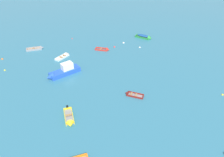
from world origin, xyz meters
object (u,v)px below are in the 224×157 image
at_px(mooring_buoy_central, 114,47).
at_px(rowboat_yellow_cluster_inner, 70,120).
at_px(rowboat_white_near_camera, 66,55).
at_px(rowboat_grey_far_right, 38,48).
at_px(mooring_buoy_midfield, 140,47).
at_px(mooring_buoy_far_field, 2,59).
at_px(rowboat_green_back_row_right, 145,37).
at_px(motor_launch_blue_midfield_left, 63,71).
at_px(mooring_buoy_between_boats_right, 5,70).
at_px(mooring_buoy_outer_edge, 72,39).
at_px(mooring_buoy_between_boats_left, 222,95).
at_px(rowboat_red_center, 106,50).
at_px(rowboat_maroon_outer_right, 130,94).
at_px(mooring_buoy_near_foreground, 124,43).

bearing_deg(mooring_buoy_central, rowboat_yellow_cluster_inner, -116.68).
xyz_separation_m(rowboat_white_near_camera, mooring_buoy_central, (10.17, 1.97, -0.14)).
height_order(rowboat_grey_far_right, mooring_buoy_midfield, rowboat_grey_far_right).
xyz_separation_m(mooring_buoy_midfield, mooring_buoy_far_field, (-27.09, 0.33, 0.00)).
bearing_deg(rowboat_white_near_camera, rowboat_green_back_row_right, 15.87).
xyz_separation_m(motor_launch_blue_midfield_left, mooring_buoy_between_boats_right, (-9.91, 3.43, -0.62)).
relative_size(motor_launch_blue_midfield_left, rowboat_grey_far_right, 1.66).
distance_m(rowboat_grey_far_right, mooring_buoy_outer_edge, 8.17).
bearing_deg(mooring_buoy_midfield, mooring_buoy_between_boats_right, -171.08).
bearing_deg(motor_launch_blue_midfield_left, mooring_buoy_central, 39.36).
height_order(rowboat_green_back_row_right, mooring_buoy_far_field, rowboat_green_back_row_right).
relative_size(rowboat_grey_far_right, mooring_buoy_outer_edge, 12.26).
bearing_deg(mooring_buoy_midfield, mooring_buoy_between_boats_left, -68.89).
bearing_deg(rowboat_white_near_camera, rowboat_red_center, 6.37).
relative_size(rowboat_red_center, rowboat_green_back_row_right, 0.84).
distance_m(rowboat_green_back_row_right, mooring_buoy_far_field, 30.17).
bearing_deg(mooring_buoy_between_boats_left, mooring_buoy_midfield, 111.11).
distance_m(mooring_buoy_between_boats_right, mooring_buoy_outer_edge, 16.69).
relative_size(rowboat_yellow_cluster_inner, mooring_buoy_midfield, 9.88).
xyz_separation_m(rowboat_green_back_row_right, mooring_buoy_outer_edge, (-16.53, 3.13, -0.31)).
height_order(rowboat_maroon_outer_right, mooring_buoy_between_boats_left, rowboat_maroon_outer_right).
bearing_deg(rowboat_grey_far_right, mooring_buoy_central, -8.03).
relative_size(mooring_buoy_near_foreground, mooring_buoy_between_boats_right, 1.38).
bearing_deg(rowboat_red_center, mooring_buoy_between_boats_left, -51.68).
bearing_deg(rowboat_white_near_camera, motor_launch_blue_midfield_left, -93.98).
height_order(motor_launch_blue_midfield_left, mooring_buoy_central, motor_launch_blue_midfield_left).
xyz_separation_m(mooring_buoy_central, mooring_buoy_between_boats_right, (-20.55, -5.29, 0.00)).
bearing_deg(mooring_buoy_outer_edge, rowboat_grey_far_right, -149.75).
relative_size(mooring_buoy_central, mooring_buoy_between_boats_right, 1.28).
distance_m(rowboat_yellow_cluster_inner, motor_launch_blue_midfield_left, 11.05).
relative_size(rowboat_yellow_cluster_inner, mooring_buoy_between_boats_left, 11.19).
bearing_deg(mooring_buoy_between_boats_left, mooring_buoy_between_boats_right, 157.32).
bearing_deg(mooring_buoy_midfield, rowboat_red_center, 178.51).
height_order(rowboat_yellow_cluster_inner, mooring_buoy_midfield, rowboat_yellow_cluster_inner).
bearing_deg(rowboat_red_center, rowboat_white_near_camera, -173.63).
relative_size(mooring_buoy_central, mooring_buoy_midfield, 1.13).
bearing_deg(mooring_buoy_between_boats_left, rowboat_white_near_camera, 142.62).
relative_size(rowboat_maroon_outer_right, mooring_buoy_midfield, 7.68).
distance_m(rowboat_red_center, mooring_buoy_near_foreground, 5.26).
distance_m(rowboat_green_back_row_right, mooring_buoy_outer_edge, 16.83).
bearing_deg(mooring_buoy_outer_edge, mooring_buoy_near_foreground, -23.13).
bearing_deg(mooring_buoy_between_boats_right, motor_launch_blue_midfield_left, -19.09).
height_order(rowboat_maroon_outer_right, rowboat_green_back_row_right, rowboat_green_back_row_right).
bearing_deg(mooring_buoy_central, rowboat_white_near_camera, -169.04).
xyz_separation_m(rowboat_yellow_cluster_inner, mooring_buoy_near_foreground, (12.32, 21.38, -0.16)).
height_order(mooring_buoy_between_boats_left, mooring_buoy_outer_edge, mooring_buoy_between_boats_left).
height_order(mooring_buoy_between_boats_left, mooring_buoy_between_boats_right, same).
bearing_deg(mooring_buoy_between_boats_right, rowboat_grey_far_right, 56.66).
bearing_deg(motor_launch_blue_midfield_left, mooring_buoy_between_boats_right, 160.91).
distance_m(rowboat_white_near_camera, mooring_buoy_far_field, 11.80).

